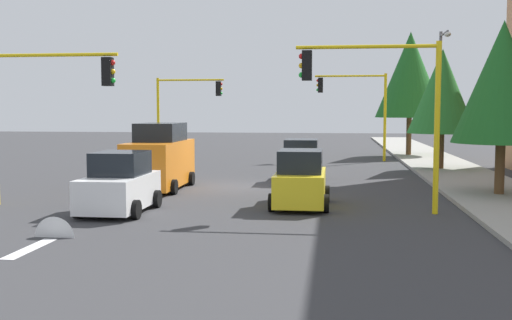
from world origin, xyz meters
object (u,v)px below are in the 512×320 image
car_yellow (301,181)px  traffic_signal_near_left (379,92)px  traffic_signal_far_left (357,99)px  car_white (120,185)px  delivery_van_orange (160,159)px  tree_roadside_near (503,82)px  street_lamp_curbside (441,88)px  car_silver (301,162)px  tree_roadside_mid (442,91)px  tree_roadside_far (410,75)px  traffic_signal_near_right (44,96)px  traffic_signal_far_right (185,102)px

car_yellow → traffic_signal_near_left: bearing=70.8°
traffic_signal_far_left → car_white: (20.99, -8.35, -3.09)m
delivery_van_orange → tree_roadside_near: bearing=86.6°
tree_roadside_near → street_lamp_curbside: bearing=-167.0°
street_lamp_curbside → car_silver: bearing=-78.1°
delivery_van_orange → tree_roadside_mid: bearing=125.3°
tree_roadside_far → car_white: (24.99, -12.16, -4.85)m
traffic_signal_near_left → street_lamp_curbside: street_lamp_curbside is taller
street_lamp_curbside → tree_roadside_near: bearing=13.0°
tree_roadside_near → car_yellow: tree_roadside_near is taller
traffic_signal_near_right → traffic_signal_near_left: traffic_signal_near_left is taller
traffic_signal_far_right → traffic_signal_far_left: traffic_signal_far_left is taller
traffic_signal_near_left → delivery_van_orange: (-4.79, -8.66, -2.62)m
traffic_signal_near_right → traffic_signal_far_right: size_ratio=0.98×
tree_roadside_far → tree_roadside_mid: bearing=2.9°
traffic_signal_near_left → traffic_signal_far_left: bearing=179.9°
delivery_van_orange → car_white: 5.80m
tree_roadside_far → tree_roadside_near: size_ratio=1.31×
traffic_signal_far_left → car_silver: size_ratio=1.54×
car_silver → car_yellow: bearing=2.8°
traffic_signal_near_left → tree_roadside_mid: size_ratio=0.83×
traffic_signal_near_right → street_lamp_curbside: size_ratio=0.76×
tree_roadside_far → car_silver: tree_roadside_far is taller
car_yellow → traffic_signal_far_left: bearing=172.4°
tree_roadside_mid → tree_roadside_far: bearing=-177.1°
traffic_signal_near_right → delivery_van_orange: traffic_signal_near_right is taller
traffic_signal_near_left → car_white: 8.91m
street_lamp_curbside → delivery_van_orange: size_ratio=1.46×
car_silver → car_yellow: size_ratio=0.98×
street_lamp_curbside → tree_roadside_mid: 4.46m
traffic_signal_near_right → car_white: 4.28m
traffic_signal_far_left → car_white: size_ratio=1.55×
traffic_signal_far_right → traffic_signal_far_left: bearing=90.0°
car_white → street_lamp_curbside: bearing=131.8°
tree_roadside_near → car_silver: size_ratio=1.82×
traffic_signal_far_left → tree_roadside_near: tree_roadside_near is taller
traffic_signal_near_right → car_yellow: traffic_signal_near_right is taller
delivery_van_orange → car_silver: delivery_van_orange is taller
traffic_signal_far_left → delivery_van_orange: (15.21, -8.68, -2.71)m
traffic_signal_near_right → car_silver: traffic_signal_near_right is taller
traffic_signal_far_right → tree_roadside_far: tree_roadside_far is taller
traffic_signal_far_left → street_lamp_curbside: bearing=18.7°
tree_roadside_near → delivery_van_orange: 13.86m
tree_roadside_mid → traffic_signal_far_left: bearing=-144.3°
delivery_van_orange → car_white: size_ratio=1.32×
tree_roadside_far → car_yellow: (23.11, -6.37, -4.85)m
traffic_signal_far_right → tree_roadside_mid: size_ratio=0.83×
traffic_signal_far_right → car_silver: bearing=35.7°
traffic_signal_near_left → traffic_signal_near_right: bearing=-90.0°
car_silver → tree_roadside_mid: bearing=128.4°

